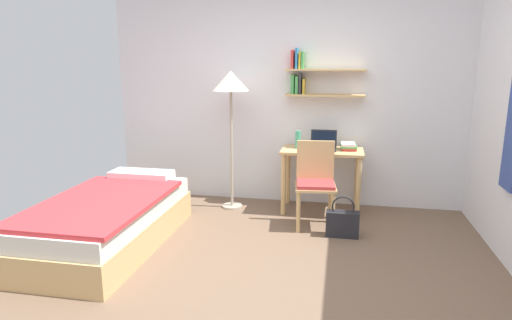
{
  "coord_description": "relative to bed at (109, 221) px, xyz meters",
  "views": [
    {
      "loc": [
        0.57,
        -3.24,
        1.72
      ],
      "look_at": [
        -0.16,
        0.51,
        0.85
      ],
      "focal_mm": 30.77,
      "sensor_mm": 36.0,
      "label": 1
    }
  ],
  "objects": [
    {
      "name": "ground_plane",
      "position": [
        1.54,
        -0.34,
        -0.24
      ],
      "size": [
        5.28,
        5.28,
        0.0
      ],
      "primitive_type": "plane",
      "color": "brown"
    },
    {
      "name": "wall_back",
      "position": [
        1.55,
        1.69,
        1.07
      ],
      "size": [
        4.4,
        0.27,
        2.6
      ],
      "color": "white",
      "rests_on": "ground_plane"
    },
    {
      "name": "bed",
      "position": [
        0.0,
        0.0,
        0.0
      ],
      "size": [
        0.98,
        1.91,
        0.54
      ],
      "color": "tan",
      "rests_on": "ground_plane"
    },
    {
      "name": "desk",
      "position": [
        1.92,
        1.36,
        0.34
      ],
      "size": [
        0.92,
        0.51,
        0.73
      ],
      "color": "tan",
      "rests_on": "ground_plane"
    },
    {
      "name": "desk_chair",
      "position": [
        1.88,
        0.89,
        0.26
      ],
      "size": [
        0.46,
        0.43,
        0.89
      ],
      "color": "tan",
      "rests_on": "ground_plane"
    },
    {
      "name": "standing_lamp",
      "position": [
        0.88,
        1.29,
        1.18
      ],
      "size": [
        0.41,
        0.41,
        1.6
      ],
      "color": "#B2A893",
      "rests_on": "ground_plane"
    },
    {
      "name": "laptop",
      "position": [
        1.93,
        1.39,
        0.55
      ],
      "size": [
        0.3,
        0.22,
        0.21
      ],
      "color": "black",
      "rests_on": "desk"
    },
    {
      "name": "water_bottle",
      "position": [
        1.64,
        1.39,
        0.59
      ],
      "size": [
        0.06,
        0.06,
        0.2
      ],
      "primitive_type": "cylinder",
      "color": "#42A87F",
      "rests_on": "desk"
    },
    {
      "name": "book_stack",
      "position": [
        2.21,
        1.4,
        0.53
      ],
      "size": [
        0.19,
        0.24,
        0.08
      ],
      "color": "#D13D38",
      "rests_on": "desk"
    },
    {
      "name": "handbag",
      "position": [
        2.17,
        0.63,
        -0.1
      ],
      "size": [
        0.32,
        0.13,
        0.42
      ],
      "color": "#232328",
      "rests_on": "ground_plane"
    }
  ]
}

